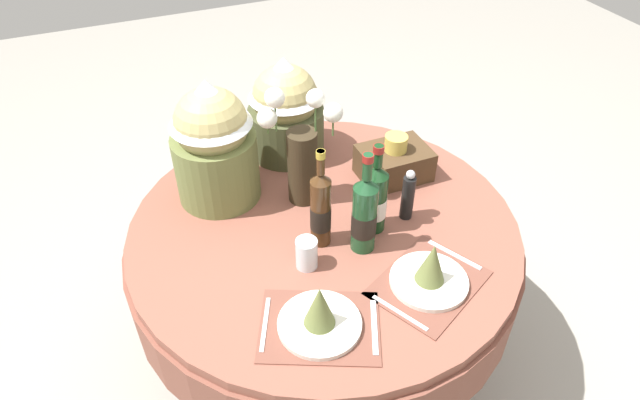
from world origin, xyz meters
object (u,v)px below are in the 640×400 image
wine_bottle_left (375,198)px  tumbler_near_left (307,253)px  pepper_mill (408,196)px  woven_basket_side_right (394,162)px  place_setting_right (430,273)px  dining_table (324,254)px  wine_bottle_centre (364,214)px  flower_vase (301,152)px  gift_tub_back_centre (285,105)px  wine_bottle_right (321,209)px  place_setting_left (320,316)px  gift_tub_back_left (213,138)px

wine_bottle_left → tumbler_near_left: 0.29m
pepper_mill → woven_basket_side_right: size_ratio=0.77×
place_setting_right → dining_table: bearing=116.8°
wine_bottle_left → pepper_mill: bearing=2.4°
wine_bottle_left → wine_bottle_centre: (-0.07, -0.07, 0.01)m
wine_bottle_centre → dining_table: bearing=116.1°
place_setting_right → woven_basket_side_right: (0.16, 0.53, 0.02)m
flower_vase → woven_basket_side_right: flower_vase is taller
tumbler_near_left → gift_tub_back_centre: size_ratio=0.26×
wine_bottle_centre → woven_basket_side_right: bearing=47.6°
wine_bottle_left → tumbler_near_left: (-0.27, -0.08, -0.08)m
dining_table → woven_basket_side_right: bearing=23.4°
place_setting_right → woven_basket_side_right: woven_basket_side_right is taller
dining_table → wine_bottle_right: size_ratio=3.77×
place_setting_left → gift_tub_back_centre: (0.22, 0.86, 0.16)m
dining_table → flower_vase: flower_vase is taller
wine_bottle_centre → gift_tub_back_left: gift_tub_back_left is taller
dining_table → wine_bottle_centre: wine_bottle_centre is taller
woven_basket_side_right → wine_bottle_left: bearing=-131.2°
flower_vase → wine_bottle_right: flower_vase is taller
tumbler_near_left → pepper_mill: bearing=12.1°
place_setting_left → gift_tub_back_left: (-0.10, 0.69, 0.20)m
flower_vase → pepper_mill: flower_vase is taller
gift_tub_back_left → gift_tub_back_centre: size_ratio=1.14×
dining_table → place_setting_left: place_setting_left is taller
gift_tub_back_left → gift_tub_back_centre: 0.36m
wine_bottle_right → woven_basket_side_right: 0.46m
gift_tub_back_centre → flower_vase: bearing=-100.3°
wine_bottle_left → flower_vase: bearing=124.9°
place_setting_right → pepper_mill: size_ratio=2.14×
flower_vase → wine_bottle_right: 0.24m
tumbler_near_left → gift_tub_back_left: gift_tub_back_left is taller
tumbler_near_left → gift_tub_back_left: 0.52m
dining_table → pepper_mill: pepper_mill is taller
tumbler_near_left → gift_tub_back_left: size_ratio=0.23×
place_setting_left → tumbler_near_left: bearing=77.0°
pepper_mill → gift_tub_back_centre: 0.60m
gift_tub_back_centre → tumbler_near_left: bearing=-104.6°
wine_bottle_left → gift_tub_back_centre: 0.56m
place_setting_left → wine_bottle_right: 0.36m
dining_table → wine_bottle_centre: (0.07, -0.15, 0.29)m
place_setting_right → gift_tub_back_left: (-0.47, 0.67, 0.20)m
pepper_mill → place_setting_left: bearing=-144.8°
tumbler_near_left → wine_bottle_right: bearing=45.9°
wine_bottle_right → place_setting_left: bearing=-113.1°
place_setting_right → pepper_mill: bearing=73.6°
woven_basket_side_right → flower_vase: bearing=178.7°
wine_bottle_centre → place_setting_left: bearing=-135.9°
place_setting_left → flower_vase: 0.60m
pepper_mill → woven_basket_side_right: 0.24m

